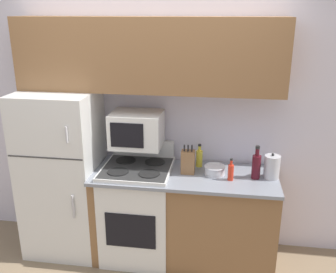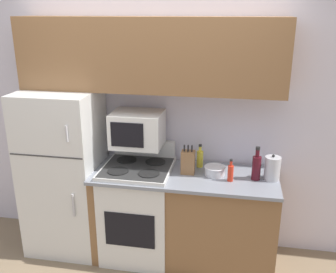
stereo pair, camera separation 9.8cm
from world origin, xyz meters
name	(u,v)px [view 2 (the right image)]	position (x,y,z in m)	size (l,w,h in m)	color
ground_plane	(141,272)	(0.00, 0.00, 0.00)	(12.00, 12.00, 0.00)	#7F6B51
wall_back	(155,119)	(0.00, 0.66, 1.27)	(8.00, 0.05, 2.55)	silver
lower_cabinets	(184,216)	(0.35, 0.31, 0.44)	(1.65, 0.66, 0.88)	brown
refrigerator	(64,172)	(-0.83, 0.31, 0.80)	(0.70, 0.65, 1.59)	silver
upper_cabinets	(149,55)	(0.00, 0.46, 1.91)	(2.35, 0.35, 0.64)	brown
stove	(139,209)	(-0.09, 0.30, 0.47)	(0.63, 0.64, 1.08)	silver
microwave	(137,129)	(-0.11, 0.41, 1.24)	(0.46, 0.37, 0.32)	silver
knife_block	(188,162)	(0.37, 0.31, 0.99)	(0.12, 0.10, 0.27)	brown
bowl	(215,170)	(0.61, 0.32, 0.93)	(0.19, 0.19, 0.08)	silver
bottle_cooking_spray	(200,158)	(0.46, 0.48, 0.97)	(0.06, 0.06, 0.22)	gold
bottle_wine_red	(256,167)	(0.97, 0.29, 1.00)	(0.08, 0.08, 0.30)	#470F19
bottle_hot_sauce	(231,172)	(0.75, 0.22, 0.96)	(0.05, 0.05, 0.20)	red
kettle	(272,168)	(1.10, 0.31, 0.99)	(0.14, 0.14, 0.23)	#B7B7BC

